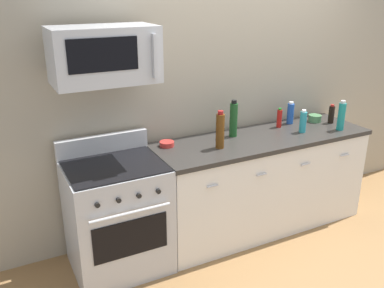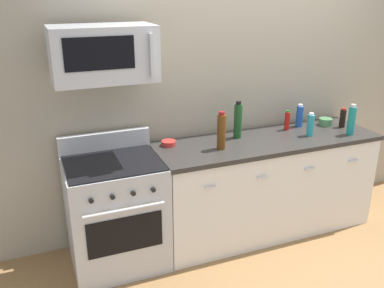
{
  "view_description": "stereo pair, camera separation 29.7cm",
  "coord_description": "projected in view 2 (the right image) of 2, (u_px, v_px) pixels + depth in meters",
  "views": [
    {
      "loc": [
        -2.22,
        -2.91,
        2.21
      ],
      "look_at": [
        -0.76,
        -0.05,
        1.0
      ],
      "focal_mm": 39.28,
      "sensor_mm": 36.0,
      "label": 1
    },
    {
      "loc": [
        -1.95,
        -3.03,
        2.21
      ],
      "look_at": [
        -0.76,
        -0.05,
        1.0
      ],
      "focal_mm": 39.28,
      "sensor_mm": 36.0,
      "label": 2
    }
  ],
  "objects": [
    {
      "name": "back_wall",
      "position": [
        248.0,
        83.0,
        3.97
      ],
      "size": [
        5.16,
        0.1,
        2.7
      ],
      "primitive_type": "cube",
      "color": "#9E937F",
      "rests_on": "ground_plane"
    },
    {
      "name": "microwave",
      "position": [
        103.0,
        54.0,
        3.03
      ],
      "size": [
        0.74,
        0.44,
        0.4
      ],
      "color": "#B7BABF"
    },
    {
      "name": "bottle_hot_sauce_red",
      "position": [
        287.0,
        121.0,
        3.98
      ],
      "size": [
        0.05,
        0.05,
        0.19
      ],
      "color": "#B21914",
      "rests_on": "countertop_slab"
    },
    {
      "name": "ground_plane",
      "position": [
        262.0,
        227.0,
        4.09
      ],
      "size": [
        6.19,
        6.19,
        0.0
      ],
      "primitive_type": "plane",
      "color": "olive"
    },
    {
      "name": "bottle_soy_sauce_dark",
      "position": [
        343.0,
        118.0,
        4.05
      ],
      "size": [
        0.06,
        0.06,
        0.19
      ],
      "color": "black",
      "rests_on": "countertop_slab"
    },
    {
      "name": "counter_unit",
      "position": [
        265.0,
        185.0,
        3.93
      ],
      "size": [
        2.07,
        0.66,
        0.92
      ],
      "color": "silver",
      "rests_on": "ground_plane"
    },
    {
      "name": "bottle_wine_amber",
      "position": [
        221.0,
        131.0,
        3.49
      ],
      "size": [
        0.07,
        0.07,
        0.33
      ],
      "color": "#59330F",
      "rests_on": "countertop_slab"
    },
    {
      "name": "bottle_dish_soap",
      "position": [
        310.0,
        125.0,
        3.82
      ],
      "size": [
        0.06,
        0.06,
        0.22
      ],
      "color": "teal",
      "rests_on": "countertop_slab"
    },
    {
      "name": "bottle_sparkling_teal",
      "position": [
        351.0,
        120.0,
        3.84
      ],
      "size": [
        0.07,
        0.07,
        0.29
      ],
      "color": "#197F7A",
      "rests_on": "countertop_slab"
    },
    {
      "name": "bottle_soda_blue",
      "position": [
        300.0,
        116.0,
        4.07
      ],
      "size": [
        0.07,
        0.07,
        0.22
      ],
      "color": "#1E4CA5",
      "rests_on": "countertop_slab"
    },
    {
      "name": "bottle_wine_green",
      "position": [
        238.0,
        121.0,
        3.75
      ],
      "size": [
        0.07,
        0.07,
        0.34
      ],
      "color": "#19471E",
      "rests_on": "countertop_slab"
    },
    {
      "name": "range_oven",
      "position": [
        116.0,
        212.0,
        3.44
      ],
      "size": [
        0.76,
        0.69,
        1.07
      ],
      "color": "#B7BABF",
      "rests_on": "ground_plane"
    },
    {
      "name": "bowl_red_small",
      "position": [
        169.0,
        143.0,
        3.61
      ],
      "size": [
        0.13,
        0.13,
        0.04
      ],
      "color": "#B72D28",
      "rests_on": "countertop_slab"
    },
    {
      "name": "bowl_green_glaze",
      "position": [
        326.0,
        122.0,
        4.13
      ],
      "size": [
        0.13,
        0.13,
        0.07
      ],
      "color": "#477A4C",
      "rests_on": "countertop_slab"
    }
  ]
}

